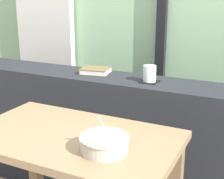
{
  "coord_description": "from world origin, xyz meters",
  "views": [
    {
      "loc": [
        0.74,
        -1.16,
        1.33
      ],
      "look_at": [
        -0.04,
        0.42,
        0.8
      ],
      "focal_mm": 52.1,
      "sensor_mm": 36.0,
      "label": 1
    }
  ],
  "objects_px": {
    "juice_glass": "(150,74)",
    "closed_book": "(95,71)",
    "soup_bowl": "(104,144)",
    "coaster_square": "(149,82)",
    "breakfast_table": "(73,163)"
  },
  "relations": [
    {
      "from": "juice_glass",
      "to": "closed_book",
      "type": "height_order",
      "value": "juice_glass"
    },
    {
      "from": "breakfast_table",
      "to": "coaster_square",
      "type": "bearing_deg",
      "value": 75.3
    },
    {
      "from": "closed_book",
      "to": "soup_bowl",
      "type": "height_order",
      "value": "soup_bowl"
    },
    {
      "from": "juice_glass",
      "to": "closed_book",
      "type": "relative_size",
      "value": 0.47
    },
    {
      "from": "breakfast_table",
      "to": "juice_glass",
      "type": "bearing_deg",
      "value": 75.3
    },
    {
      "from": "closed_book",
      "to": "soup_bowl",
      "type": "relative_size",
      "value": 0.97
    },
    {
      "from": "coaster_square",
      "to": "closed_book",
      "type": "height_order",
      "value": "closed_book"
    },
    {
      "from": "juice_glass",
      "to": "breakfast_table",
      "type": "bearing_deg",
      "value": -104.7
    },
    {
      "from": "juice_glass",
      "to": "soup_bowl",
      "type": "bearing_deg",
      "value": -85.65
    },
    {
      "from": "juice_glass",
      "to": "closed_book",
      "type": "xyz_separation_m",
      "value": [
        -0.38,
        0.05,
        -0.03
      ]
    },
    {
      "from": "coaster_square",
      "to": "soup_bowl",
      "type": "relative_size",
      "value": 0.49
    },
    {
      "from": "coaster_square",
      "to": "juice_glass",
      "type": "bearing_deg",
      "value": 0.0
    },
    {
      "from": "breakfast_table",
      "to": "soup_bowl",
      "type": "xyz_separation_m",
      "value": [
        0.2,
        -0.07,
        0.17
      ]
    },
    {
      "from": "breakfast_table",
      "to": "closed_book",
      "type": "height_order",
      "value": "closed_book"
    },
    {
      "from": "juice_glass",
      "to": "closed_book",
      "type": "bearing_deg",
      "value": 172.26
    }
  ]
}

